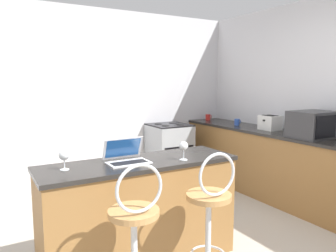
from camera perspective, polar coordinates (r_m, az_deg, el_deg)
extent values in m
cube|color=silver|center=(4.98, -9.83, 4.65)|extent=(12.00, 0.06, 2.60)
cube|color=olive|center=(2.92, -4.83, -15.09)|extent=(1.65, 0.52, 0.87)
cube|color=black|center=(2.77, -4.94, -6.44)|extent=(1.68, 0.55, 0.03)
cube|color=olive|center=(4.68, 18.02, -6.57)|extent=(0.59, 3.27, 0.87)
cube|color=black|center=(4.59, 18.26, -1.09)|extent=(0.62, 3.30, 0.03)
cylinder|color=#B7844C|center=(2.23, -5.99, -14.77)|extent=(0.34, 0.34, 0.04)
torus|color=silver|center=(2.08, -5.00, -10.79)|extent=(0.32, 0.02, 0.32)
cylinder|color=silver|center=(2.66, 6.98, -19.30)|extent=(0.04, 0.04, 0.70)
cylinder|color=#B7844C|center=(2.52, 7.11, -12.03)|extent=(0.34, 0.34, 0.04)
torus|color=silver|center=(2.39, 8.56, -8.35)|extent=(0.32, 0.02, 0.32)
cube|color=silver|center=(2.70, -6.89, -6.38)|extent=(0.34, 0.20, 0.01)
cube|color=black|center=(2.68, -6.77, -6.32)|extent=(0.29, 0.11, 0.00)
cube|color=silver|center=(2.78, -7.85, -3.83)|extent=(0.34, 0.08, 0.18)
cube|color=#19478C|center=(2.77, -7.81, -3.80)|extent=(0.30, 0.07, 0.15)
cube|color=#2D2D30|center=(4.20, 23.89, 0.24)|extent=(0.50, 0.40, 0.32)
cube|color=black|center=(4.04, 25.82, -0.14)|extent=(0.35, 0.01, 0.25)
cube|color=silver|center=(4.68, 17.33, 0.55)|extent=(0.22, 0.25, 0.20)
cube|color=black|center=(4.64, 17.02, 1.74)|extent=(0.05, 0.18, 0.00)
cube|color=black|center=(4.71, 17.74, 1.79)|extent=(0.05, 0.18, 0.00)
cube|color=black|center=(4.59, 16.35, 0.94)|extent=(0.02, 0.02, 0.02)
cube|color=#9EA3A8|center=(5.14, 0.22, -4.81)|extent=(0.58, 0.59, 0.88)
cube|color=black|center=(4.90, 1.99, -5.88)|extent=(0.49, 0.01, 0.40)
cube|color=black|center=(5.06, 0.22, 0.19)|extent=(0.58, 0.59, 0.02)
cylinder|color=black|center=(4.89, -0.41, 0.09)|extent=(0.11, 0.11, 0.01)
cylinder|color=black|center=(5.02, 2.18, 0.30)|extent=(0.11, 0.11, 0.01)
cylinder|color=black|center=(5.09, -1.72, 0.40)|extent=(0.11, 0.11, 0.01)
cylinder|color=black|center=(5.22, 0.81, 0.59)|extent=(0.11, 0.11, 0.01)
cylinder|color=silver|center=(2.61, -17.56, -7.25)|extent=(0.07, 0.07, 0.00)
cylinder|color=silver|center=(2.60, -17.60, -6.38)|extent=(0.01, 0.01, 0.08)
sphere|color=silver|center=(2.58, -17.66, -4.84)|extent=(0.08, 0.08, 0.08)
cylinder|color=silver|center=(2.79, 2.72, -5.88)|extent=(0.07, 0.07, 0.00)
cylinder|color=silver|center=(2.78, 2.73, -4.98)|extent=(0.01, 0.01, 0.08)
sphere|color=silver|center=(2.77, 2.74, -3.48)|extent=(0.08, 0.08, 0.08)
cylinder|color=#2D51AD|center=(5.04, 11.90, 0.67)|extent=(0.08, 0.08, 0.10)
torus|color=#2D51AD|center=(5.08, 12.33, 0.76)|extent=(0.01, 0.06, 0.06)
cylinder|color=red|center=(5.64, 6.97, 1.54)|extent=(0.08, 0.08, 0.10)
torus|color=red|center=(5.67, 7.40, 1.61)|extent=(0.01, 0.06, 0.06)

